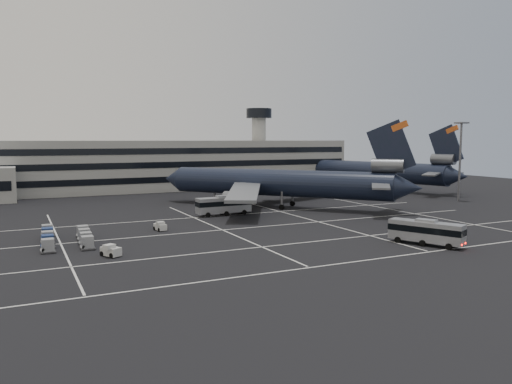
% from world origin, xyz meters
% --- Properties ---
extents(ground, '(260.00, 260.00, 0.00)m').
position_xyz_m(ground, '(0.00, 0.00, 0.00)').
color(ground, black).
rests_on(ground, ground).
extents(lane_markings, '(90.00, 55.62, 0.01)m').
position_xyz_m(lane_markings, '(0.95, 0.72, 0.01)').
color(lane_markings, silver).
rests_on(lane_markings, ground).
extents(terminal, '(125.00, 26.00, 24.00)m').
position_xyz_m(terminal, '(-2.95, 71.14, 6.93)').
color(terminal, gray).
rests_on(terminal, ground).
extents(hills, '(352.00, 180.00, 44.00)m').
position_xyz_m(hills, '(17.99, 170.00, -12.07)').
color(hills, '#38332B').
rests_on(hills, ground).
extents(lightpole_right, '(2.40, 2.40, 18.28)m').
position_xyz_m(lightpole_right, '(58.00, 15.00, 11.82)').
color(lightpole_right, slate).
rests_on(lightpole_right, ground).
extents(trijet_main, '(41.73, 47.55, 18.08)m').
position_xyz_m(trijet_main, '(15.06, 23.21, 5.25)').
color(trijet_main, black).
rests_on(trijet_main, ground).
extents(trijet_far, '(24.56, 56.68, 18.08)m').
position_xyz_m(trijet_far, '(57.15, 45.54, 5.43)').
color(trijet_far, black).
rests_on(trijet_far, ground).
extents(bus_near, '(6.28, 10.06, 3.53)m').
position_xyz_m(bus_near, '(14.58, -18.59, 1.93)').
color(bus_near, gray).
rests_on(bus_near, ground).
extents(bus_far, '(10.71, 2.90, 3.76)m').
position_xyz_m(bus_far, '(0.13, 18.38, 2.06)').
color(bus_far, gray).
rests_on(bus_far, ground).
extents(tug_a, '(1.79, 2.51, 1.47)m').
position_xyz_m(tug_a, '(-14.97, 7.79, 0.65)').
color(tug_a, silver).
rests_on(tug_a, ground).
extents(tug_b, '(2.49, 2.88, 1.60)m').
position_xyz_m(tug_b, '(-25.02, -6.73, 0.71)').
color(tug_b, silver).
rests_on(tug_b, ground).
extents(uld_cluster, '(7.15, 13.89, 1.77)m').
position_xyz_m(uld_cluster, '(-29.50, 3.92, 0.86)').
color(uld_cluster, '#2D2D30').
rests_on(uld_cluster, ground).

